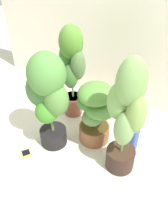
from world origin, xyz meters
The scene contains 8 objects.
ground_plane centered at (0.00, 0.00, 0.00)m, with size 8.00×8.00×0.00m, color silver.
mylar_back_wall centered at (0.00, 0.86, 1.00)m, with size 3.20×0.01×2.00m, color silver.
potted_plant_front_left centered at (-0.31, -0.09, 0.54)m, with size 0.47×0.42×0.89m.
potted_plant_front_right centered at (0.32, -0.06, 0.53)m, with size 0.32×0.28×0.99m.
potted_plant_center centered at (0.00, 0.12, 0.34)m, with size 0.39×0.37×0.59m.
potted_plant_back_left centered at (-0.36, 0.37, 0.55)m, with size 0.31×0.27×0.93m.
hygrometer_box centered at (-0.43, -0.33, 0.01)m, with size 0.11×0.11×0.03m.
nutrient_bottle centered at (0.35, 0.20, 0.11)m, with size 0.09×0.09×0.23m.
Camera 1 is at (0.65, -1.27, 1.58)m, focal length 37.33 mm.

